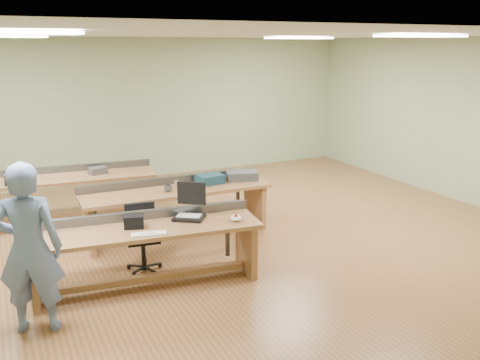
# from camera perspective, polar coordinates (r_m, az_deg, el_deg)

# --- Properties ---
(floor) EXTENTS (10.00, 10.00, 0.00)m
(floor) POSITION_cam_1_polar(r_m,az_deg,el_deg) (7.83, -3.65, -6.47)
(floor) COLOR brown
(floor) RESTS_ON ground
(ceiling) EXTENTS (10.00, 10.00, 0.00)m
(ceiling) POSITION_cam_1_polar(r_m,az_deg,el_deg) (7.29, -4.05, 16.05)
(ceiling) COLOR silver
(ceiling) RESTS_ON wall_back
(wall_back) EXTENTS (10.00, 0.04, 3.00)m
(wall_back) POSITION_cam_1_polar(r_m,az_deg,el_deg) (11.18, -11.75, 7.72)
(wall_back) COLOR #93AD83
(wall_back) RESTS_ON floor
(wall_front) EXTENTS (10.00, 0.04, 3.00)m
(wall_front) POSITION_cam_1_polar(r_m,az_deg,el_deg) (4.12, 17.95, -5.14)
(wall_front) COLOR #93AD83
(wall_front) RESTS_ON floor
(wall_right) EXTENTS (0.04, 8.00, 3.00)m
(wall_right) POSITION_cam_1_polar(r_m,az_deg,el_deg) (10.37, 22.81, 6.31)
(wall_right) COLOR #93AD83
(wall_right) RESTS_ON floor
(fluor_panels) EXTENTS (6.20, 3.50, 0.03)m
(fluor_panels) POSITION_cam_1_polar(r_m,az_deg,el_deg) (7.28, -4.05, 15.81)
(fluor_panels) COLOR white
(fluor_panels) RESTS_ON ceiling
(workbench_front) EXTENTS (2.81, 1.06, 0.86)m
(workbench_front) POSITION_cam_1_polar(r_m,az_deg,el_deg) (6.28, -10.49, -6.87)
(workbench_front) COLOR #9F6B43
(workbench_front) RESTS_ON floor
(workbench_mid) EXTENTS (2.86, 0.81, 0.86)m
(workbench_mid) POSITION_cam_1_polar(r_m,az_deg,el_deg) (7.81, -7.17, -2.30)
(workbench_mid) COLOR #9F6B43
(workbench_mid) RESTS_ON floor
(workbench_back) EXTENTS (2.96, 1.07, 0.86)m
(workbench_back) POSITION_cam_1_polar(r_m,az_deg,el_deg) (8.92, -18.92, -0.79)
(workbench_back) COLOR #9F6B43
(workbench_back) RESTS_ON floor
(person) EXTENTS (0.75, 0.61, 1.79)m
(person) POSITION_cam_1_polar(r_m,az_deg,el_deg) (5.52, -22.61, -7.13)
(person) COLOR slate
(person) RESTS_ON floor
(laptop_base) EXTENTS (0.48, 0.46, 0.04)m
(laptop_base) POSITION_cam_1_polar(r_m,az_deg,el_deg) (6.40, -5.74, -4.19)
(laptop_base) COLOR black
(laptop_base) RESTS_ON workbench_front
(laptop_screen) EXTENTS (0.31, 0.23, 0.29)m
(laptop_screen) POSITION_cam_1_polar(r_m,az_deg,el_deg) (6.45, -5.47, -1.50)
(laptop_screen) COLOR black
(laptop_screen) RESTS_ON laptop_base
(keyboard) EXTENTS (0.42, 0.21, 0.02)m
(keyboard) POSITION_cam_1_polar(r_m,az_deg,el_deg) (5.94, -10.19, -6.00)
(keyboard) COLOR silver
(keyboard) RESTS_ON workbench_front
(trackball_mouse) EXTENTS (0.18, 0.20, 0.07)m
(trackball_mouse) POSITION_cam_1_polar(r_m,az_deg,el_deg) (6.29, -0.43, -4.29)
(trackball_mouse) COLOR white
(trackball_mouse) RESTS_ON workbench_front
(camera_bag) EXTENTS (0.26, 0.21, 0.15)m
(camera_bag) POSITION_cam_1_polar(r_m,az_deg,el_deg) (6.17, -11.83, -4.62)
(camera_bag) COLOR black
(camera_bag) RESTS_ON workbench_front
(task_chair) EXTENTS (0.53, 0.53, 0.86)m
(task_chair) POSITION_cam_1_polar(r_m,az_deg,el_deg) (6.79, -10.86, -7.31)
(task_chair) COLOR black
(task_chair) RESTS_ON floor
(parts_bin_teal) EXTENTS (0.42, 0.33, 0.14)m
(parts_bin_teal) POSITION_cam_1_polar(r_m,az_deg,el_deg) (7.97, -3.39, 0.13)
(parts_bin_teal) COLOR #153746
(parts_bin_teal) RESTS_ON workbench_mid
(parts_bin_grey) EXTENTS (0.56, 0.44, 0.13)m
(parts_bin_grey) POSITION_cam_1_polar(r_m,az_deg,el_deg) (8.17, 0.21, 0.52)
(parts_bin_grey) COLOR #3E3E41
(parts_bin_grey) RESTS_ON workbench_mid
(mug) EXTENTS (0.17, 0.17, 0.10)m
(mug) POSITION_cam_1_polar(r_m,az_deg,el_deg) (7.58, -8.09, -0.94)
(mug) COLOR #3E3E41
(mug) RESTS_ON workbench_mid
(drinks_can) EXTENTS (0.08, 0.08, 0.11)m
(drinks_can) POSITION_cam_1_polar(r_m,az_deg,el_deg) (7.75, -7.15, -0.48)
(drinks_can) COLOR silver
(drinks_can) RESTS_ON workbench_mid
(storage_box_back) EXTENTS (0.32, 0.24, 0.18)m
(storage_box_back) POSITION_cam_1_polar(r_m,az_deg,el_deg) (8.67, -23.90, 0.21)
(storage_box_back) COLOR black
(storage_box_back) RESTS_ON workbench_back
(tray_back) EXTENTS (0.31, 0.25, 0.11)m
(tray_back) POSITION_cam_1_polar(r_m,az_deg,el_deg) (8.86, -15.67, 1.03)
(tray_back) COLOR #3E3E41
(tray_back) RESTS_ON workbench_back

